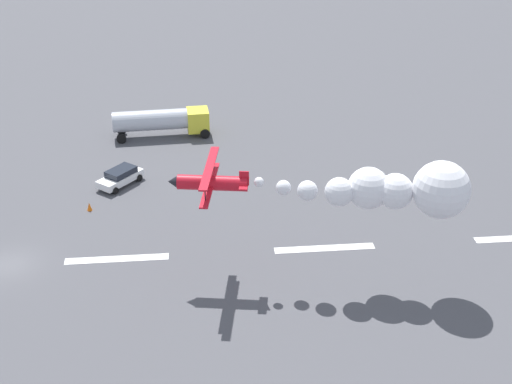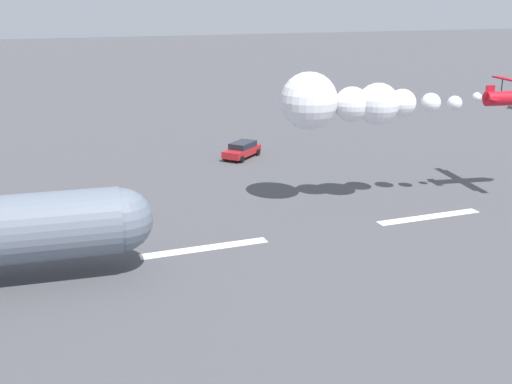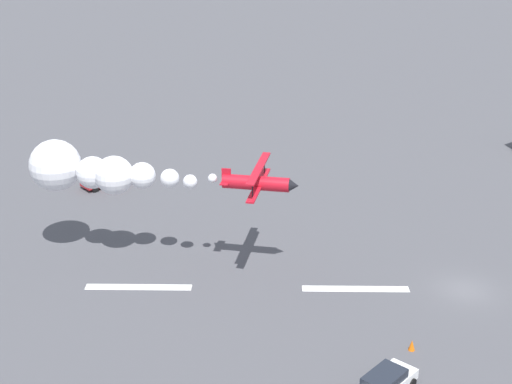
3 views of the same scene
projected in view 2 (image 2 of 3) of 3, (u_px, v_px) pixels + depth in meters
name	position (u px, v px, depth m)	size (l,w,h in m)	color
runway_stripe_5	(429.00, 217.00, 44.09)	(8.00, 0.90, 0.01)	white
runway_stripe_6	(205.00, 248.00, 38.59)	(8.00, 0.90, 0.01)	white
stunt_biplane_red	(352.00, 102.00, 44.81)	(21.01, 8.51, 4.07)	red
followme_car_yellow	(242.00, 149.00, 60.10)	(4.61, 4.37, 1.52)	#B21E23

